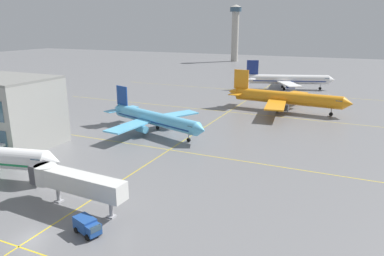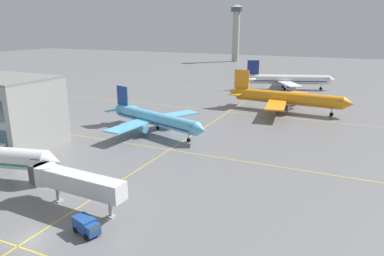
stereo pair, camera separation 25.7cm
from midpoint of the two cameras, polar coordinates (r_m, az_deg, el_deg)
ground_plane at (r=53.17m, az=-23.74°, el=-15.46°), size 600.00×600.00×0.00m
airliner_second_row at (r=92.87m, az=-5.86°, el=1.48°), size 32.83×28.06×10.44m
airliner_third_row at (r=119.15m, az=14.49°, el=4.54°), size 39.35×33.85×12.23m
airliner_far_left_stand at (r=161.08m, az=14.79°, el=7.33°), size 37.80×32.33×12.05m
taxiway_markings at (r=97.63m, az=2.02°, el=0.10°), size 126.06×175.70×0.01m
service_truck_red_van at (r=51.21m, az=-16.00°, el=-14.40°), size 4.47×3.12×2.10m
jet_bridge at (r=57.87m, az=-18.45°, el=-7.79°), size 16.98×3.78×5.58m
control_tower at (r=280.66m, az=6.93°, el=15.08°), size 8.82×8.82×40.65m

